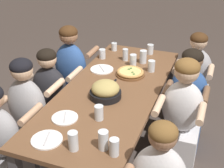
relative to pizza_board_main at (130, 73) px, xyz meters
The scene contains 25 objects.
ground_plane 0.86m from the pizza_board_main, 167.59° to the left, with size 18.00×18.00×0.00m, color #423833.
dining_table 0.35m from the pizza_board_main, 167.59° to the left, with size 2.12×0.85×0.76m.
pizza_board_main is the anchor object (origin of this frame).
skillet_bowl 0.50m from the pizza_board_main, behind, with size 0.40×0.28×0.16m.
empty_plate_a 0.94m from the pizza_board_main, 164.52° to the left, with size 0.21×0.21×0.02m.
empty_plate_b 0.31m from the pizza_board_main, 88.01° to the left, with size 0.24×0.24×0.02m.
empty_plate_c 1.21m from the pizza_board_main, 168.55° to the left, with size 0.22×0.22×0.02m.
cocktail_glass_blue 0.67m from the pizza_board_main, 34.04° to the left, with size 0.07×0.07×0.12m.
drinking_glass_a 1.19m from the pizza_board_main, 167.59° to the right, with size 0.07×0.07×0.13m.
drinking_glass_b 1.14m from the pizza_board_main, behind, with size 0.07×0.07×0.14m.
drinking_glass_c 0.23m from the pizza_board_main, 10.38° to the left, with size 0.07×0.07×0.13m.
drinking_glass_d 0.37m from the pizza_board_main, 26.17° to the left, with size 0.06×0.06×0.13m.
drinking_glass_e 0.51m from the pizza_board_main, 55.07° to the left, with size 0.07×0.07×0.11m.
drinking_glass_f 1.21m from the pizza_board_main, behind, with size 0.07×0.07×0.14m.
drinking_glass_g 0.60m from the pizza_board_main, ahead, with size 0.07×0.07×0.11m.
drinking_glass_h 0.82m from the pizza_board_main, behind, with size 0.07×0.07×0.12m.
drinking_glass_i 0.24m from the pizza_board_main, 47.58° to the right, with size 0.07×0.07×0.12m.
drinking_glass_j 0.34m from the pizza_board_main, ahead, with size 0.08×0.08×0.14m.
diner_near_midright 0.64m from the pizza_board_main, 82.46° to the right, with size 0.51×0.40×1.09m.
diner_far_left 1.37m from the pizza_board_main, 147.71° to the left, with size 0.51×0.40×1.08m.
diner_far_midleft 1.07m from the pizza_board_main, 135.97° to the left, with size 0.51×0.40×1.14m.
diner_near_right 0.84m from the pizza_board_main, 46.43° to the right, with size 0.51×0.40×1.10m.
diner_far_center 0.85m from the pizza_board_main, 116.15° to the left, with size 0.51×0.40×1.07m.
diner_near_center 0.69m from the pizza_board_main, 117.57° to the right, with size 0.51×0.40×1.15m.
diner_far_midright 0.77m from the pizza_board_main, 82.20° to the left, with size 0.51×0.40×1.16m.
Camera 1 is at (-2.34, -0.87, 2.15)m, focal length 50.00 mm.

